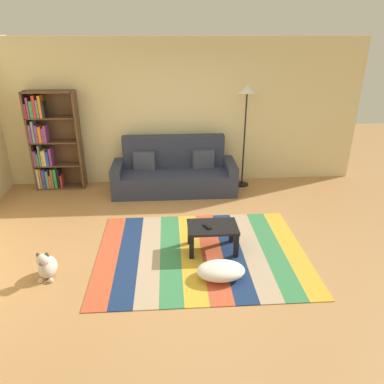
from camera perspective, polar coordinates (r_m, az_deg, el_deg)
ground_plane at (r=5.19m, az=-0.10°, el=-8.54°), size 14.00×14.00×0.00m
back_wall at (r=7.07m, az=-1.48°, el=12.21°), size 6.80×0.10×2.70m
rug at (r=5.06m, az=1.47°, el=-9.45°), size 2.81×2.15×0.01m
couch at (r=6.85m, az=-2.77°, el=2.94°), size 2.26×0.80×1.00m
bookshelf at (r=7.29m, az=-21.34°, el=6.89°), size 0.90×0.28×1.82m
coffee_table at (r=4.97m, az=3.22°, el=-6.04°), size 0.67×0.46×0.37m
pouf at (r=4.56m, az=4.52°, el=-12.13°), size 0.59×0.40×0.19m
dog at (r=4.87m, az=-21.70°, el=-10.67°), size 0.22×0.35×0.40m
standing_lamp at (r=6.81m, az=8.50°, el=13.60°), size 0.32×0.32×1.91m
tv_remote at (r=4.89m, az=2.36°, el=-5.40°), size 0.11×0.15×0.02m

